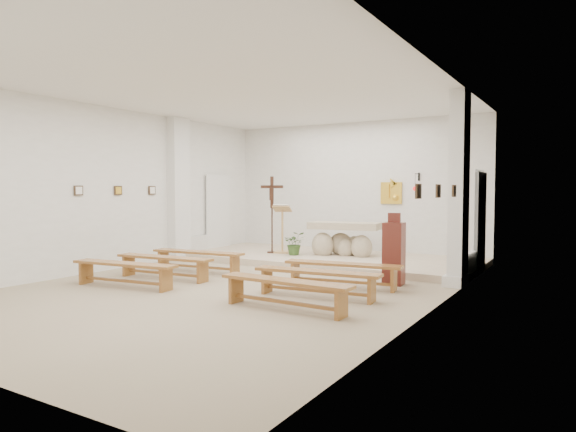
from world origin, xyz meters
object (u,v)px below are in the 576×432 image
Objects in this scene: crucifix_stand at (272,209)px; donation_pedestal at (394,253)px; bench_left_front at (198,256)px; bench_right_second at (317,277)px; bench_right_front at (343,269)px; bench_left_third at (124,269)px; bench_left_second at (164,262)px; bench_right_third at (285,287)px; altar at (343,241)px; lectern at (282,229)px.

crucifix_stand is 4.25m from donation_pedestal.
bench_left_front and bench_right_second have the same top height.
bench_left_front and bench_right_front have the same top height.
bench_left_second is at bearing 83.11° from bench_left_third.
crucifix_stand is 5.57m from bench_right_third.
altar reaches higher than bench_left_third.
bench_left_third is (-4.02, -2.73, -0.25)m from donation_pedestal.
crucifix_stand reaches higher than bench_right_second.
bench_left_third is at bearing -177.82° from bench_right_third.
bench_right_front is 1.01× the size of bench_right_third.
crucifix_stand reaches higher than bench_right_front.
lectern is 0.58× the size of bench_left_third.
bench_left_third is at bearing -94.77° from bench_left_second.
altar is 5.38m from bench_left_third.
bench_right_third is at bearing -6.89° from bench_left_third.
lectern is at bearing 124.22° from bench_right_third.
altar is at bearing 127.74° from donation_pedestal.
bench_left_second is at bearing -160.89° from donation_pedestal.
bench_right_second and bench_left_third have the same top height.
bench_right_front is at bearing -59.48° from lectern.
bench_right_second is (2.89, -3.64, -0.42)m from lectern.
donation_pedestal is 0.62× the size of bench_left_second.
bench_right_front is 1.00× the size of bench_right_second.
bench_right_third is (3.35, -1.96, 0.00)m from bench_left_front.
altar is 0.93× the size of crucifix_stand.
donation_pedestal is at bearing -39.26° from crucifix_stand.
bench_right_front and bench_right_second have the same top height.
donation_pedestal reaches higher than bench_left_second.
lectern is 4.04m from donation_pedestal.
bench_left_second and bench_left_third have the same top height.
bench_left_second is 1.00× the size of bench_right_third.
bench_left_front is at bearing -173.61° from donation_pedestal.
bench_left_second is 0.98m from bench_left_third.
bench_left_third is (-0.46, -4.62, -0.42)m from lectern.
lectern is (-1.50, -0.39, 0.27)m from altar.
lectern is 5.47m from bench_right_third.
bench_right_front is 1.00× the size of bench_left_third.
crucifix_stand is 0.90× the size of bench_left_second.
crucifix_stand is at bearing 150.48° from donation_pedestal.
altar is at bearing 59.37° from bench_left_second.
bench_left_front is (-0.46, -2.66, -0.42)m from lectern.
donation_pedestal is at bearing 63.44° from bench_right_second.
donation_pedestal is 0.62× the size of bench_right_front.
crucifix_stand is 4.80m from bench_right_second.
bench_left_front is 1.00× the size of bench_right_front.
bench_right_front is at bearing -53.28° from crucifix_stand.
donation_pedestal reaches higher than bench_right_second.
lectern is 0.58× the size of bench_left_front.
bench_right_front is (3.13, -2.55, -0.92)m from crucifix_stand.
altar is 1.45× the size of lectern.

